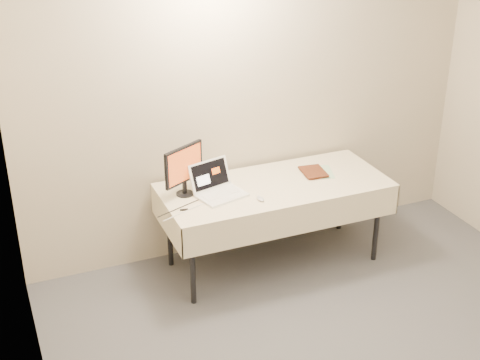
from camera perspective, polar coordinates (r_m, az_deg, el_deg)
name	(u,v)px	position (r m, az deg, el deg)	size (l,w,h in m)	color
back_wall	(253,96)	(5.58, 1.12, 7.18)	(4.00, 0.10, 2.70)	beige
table	(275,191)	(5.45, 2.97, -0.95)	(1.86, 0.81, 0.74)	black
laptop	(217,187)	(5.25, -1.99, -0.59)	(0.43, 0.42, 0.24)	white
monitor	(184,167)	(5.17, -4.82, 1.13)	(0.36, 0.21, 0.41)	black
book	(303,161)	(5.56, 5.44, 1.64)	(0.19, 0.02, 0.25)	brown
alarm_clock	(217,177)	(5.50, -1.95, 0.26)	(0.11, 0.05, 0.05)	black
clicker	(260,199)	(5.17, 1.75, -1.60)	(0.05, 0.10, 0.02)	silver
paper_form	(326,172)	(5.69, 7.32, 0.71)	(0.11, 0.28, 0.00)	#B4E2B4
usb_dongle	(184,210)	(5.03, -4.80, -2.55)	(0.06, 0.02, 0.01)	black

